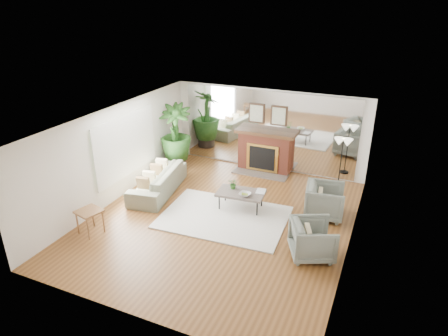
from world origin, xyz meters
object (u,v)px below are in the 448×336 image
at_px(fireplace, 264,151).
at_px(potted_ficus, 175,135).
at_px(armchair_back, 325,201).
at_px(side_table, 89,214).
at_px(coffee_table, 241,194).
at_px(armchair_front, 313,240).
at_px(sofa, 158,181).
at_px(floor_lamp, 343,146).

xyz_separation_m(fireplace, potted_ficus, (-2.60, -0.88, 0.43)).
distance_m(fireplace, potted_ficus, 2.78).
xyz_separation_m(armchair_back, side_table, (-4.74, -2.91, 0.07)).
distance_m(coffee_table, armchair_front, 2.45).
bearing_deg(sofa, armchair_front, 64.66).
bearing_deg(sofa, armchair_back, 86.55).
distance_m(coffee_table, armchair_back, 2.07).
bearing_deg(sofa, side_table, -16.74).
height_order(fireplace, armchair_back, fireplace).
relative_size(fireplace, side_table, 3.30).
distance_m(fireplace, armchair_back, 3.07).
relative_size(fireplace, potted_ficus, 1.01).
relative_size(sofa, armchair_back, 2.50).
bearing_deg(side_table, armchair_front, 13.46).
xyz_separation_m(coffee_table, armchair_back, (2.01, 0.48, -0.01)).
relative_size(armchair_back, armchair_front, 1.06).
bearing_deg(floor_lamp, side_table, -136.75).
height_order(side_table, floor_lamp, floor_lamp).
bearing_deg(potted_ficus, fireplace, 18.69).
distance_m(armchair_front, side_table, 4.96).
height_order(sofa, side_table, sofa).
relative_size(armchair_back, potted_ficus, 0.45).
xyz_separation_m(armchair_back, floor_lamp, (0.09, 1.63, 0.88)).
bearing_deg(potted_ficus, coffee_table, -30.67).
relative_size(sofa, floor_lamp, 1.51).
xyz_separation_m(coffee_table, side_table, (-2.72, -2.43, 0.05)).
height_order(sofa, floor_lamp, floor_lamp).
bearing_deg(coffee_table, armchair_back, 13.46).
distance_m(sofa, side_table, 2.42).
relative_size(fireplace, sofa, 0.89).
distance_m(sofa, potted_ficus, 1.91).
xyz_separation_m(side_table, floor_lamp, (4.82, 4.54, 0.81)).
xyz_separation_m(armchair_front, floor_lamp, (0.00, 3.38, 0.90)).
height_order(coffee_table, side_table, side_table).
bearing_deg(fireplace, coffee_table, -84.73).
bearing_deg(armchair_back, fireplace, 38.89).
bearing_deg(side_table, sofa, 83.25).
xyz_separation_m(fireplace, armchair_back, (2.25, -2.08, -0.24)).
bearing_deg(floor_lamp, armchair_back, -93.05).
height_order(coffee_table, sofa, sofa).
height_order(coffee_table, floor_lamp, floor_lamp).
relative_size(fireplace, armchair_front, 2.35).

